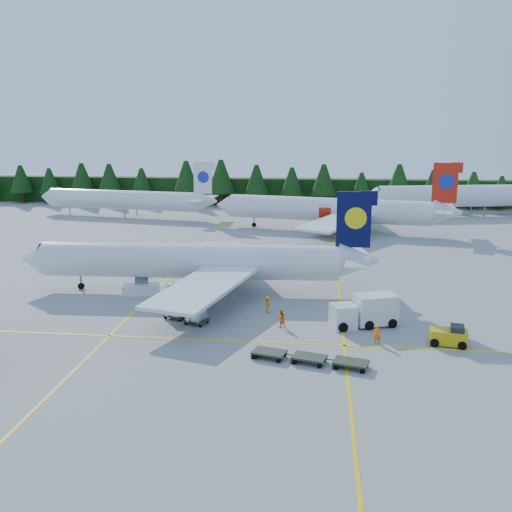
# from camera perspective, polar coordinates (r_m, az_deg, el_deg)

# --- Properties ---
(ground) EXTENTS (320.00, 320.00, 0.00)m
(ground) POSITION_cam_1_polar(r_m,az_deg,el_deg) (53.64, 2.13, -6.33)
(ground) COLOR gray
(ground) RESTS_ON ground
(taxi_stripe_a) EXTENTS (0.25, 120.00, 0.01)m
(taxi_stripe_a) POSITION_cam_1_polar(r_m,az_deg,el_deg) (74.83, -7.43, -0.92)
(taxi_stripe_a) COLOR yellow
(taxi_stripe_a) RESTS_ON ground
(taxi_stripe_b) EXTENTS (0.25, 120.00, 0.01)m
(taxi_stripe_b) POSITION_cam_1_polar(r_m,az_deg,el_deg) (72.74, 8.06, -1.33)
(taxi_stripe_b) COLOR yellow
(taxi_stripe_b) RESTS_ON ground
(taxi_stripe_cross) EXTENTS (80.00, 0.25, 0.01)m
(taxi_stripe_cross) POSITION_cam_1_polar(r_m,az_deg,el_deg) (48.02, 1.58, -8.65)
(taxi_stripe_cross) COLOR yellow
(taxi_stripe_cross) RESTS_ON ground
(treeline_hedge) EXTENTS (220.00, 4.00, 6.00)m
(treeline_hedge) POSITION_cam_1_polar(r_m,az_deg,el_deg) (133.41, 4.85, 6.42)
(treeline_hedge) COLOR black
(treeline_hedge) RESTS_ON ground
(airliner_navy) EXTENTS (38.04, 31.27, 11.06)m
(airliner_navy) POSITION_cam_1_polar(r_m,az_deg,el_deg) (62.21, -7.26, -0.56)
(airliner_navy) COLOR silver
(airliner_navy) RESTS_ON ground
(airliner_red) EXTENTS (40.99, 33.41, 12.04)m
(airliner_red) POSITION_cam_1_polar(r_m,az_deg,el_deg) (99.56, 6.74, 4.60)
(airliner_red) COLOR silver
(airliner_red) RESTS_ON ground
(airliner_far_left) EXTENTS (37.86, 9.70, 11.08)m
(airliner_far_left) POSITION_cam_1_polar(r_m,az_deg,el_deg) (118.52, -13.73, 5.55)
(airliner_far_left) COLOR silver
(airliner_far_left) RESTS_ON ground
(airliner_far_right) EXTENTS (43.99, 12.99, 12.95)m
(airliner_far_right) POSITION_cam_1_polar(r_m,az_deg,el_deg) (123.58, 19.95, 5.70)
(airliner_far_right) COLOR silver
(airliner_far_right) RESTS_ON ground
(airstairs) EXTENTS (4.15, 5.64, 3.45)m
(airstairs) POSITION_cam_1_polar(r_m,az_deg,el_deg) (62.85, -11.39, -3.00)
(airstairs) COLOR silver
(airstairs) RESTS_ON ground
(service_truck) EXTENTS (6.27, 4.00, 2.85)m
(service_truck) POSITION_cam_1_polar(r_m,az_deg,el_deg) (52.30, 10.74, -5.42)
(service_truck) COLOR white
(service_truck) RESTS_ON ground
(baggage_tug) EXTENTS (3.23, 2.11, 1.60)m
(baggage_tug) POSITION_cam_1_polar(r_m,az_deg,el_deg) (49.88, 18.78, -7.56)
(baggage_tug) COLOR gold
(baggage_tug) RESTS_ON ground
(dolly_train) EXTENTS (9.06, 3.44, 0.15)m
(dolly_train) POSITION_cam_1_polar(r_m,az_deg,el_deg) (44.13, 5.36, -10.02)
(dolly_train) COLOR #323728
(dolly_train) RESTS_ON ground
(uld_pair) EXTENTS (4.59, 3.35, 1.52)m
(uld_pair) POSITION_cam_1_polar(r_m,az_deg,el_deg) (53.13, -7.02, -5.44)
(uld_pair) COLOR #323728
(uld_pair) RESTS_ON ground
(crew_a) EXTENTS (0.63, 0.45, 1.62)m
(crew_a) POSITION_cam_1_polar(r_m,az_deg,el_deg) (48.55, 12.05, -7.67)
(crew_a) COLOR orange
(crew_a) RESTS_ON ground
(crew_b) EXTENTS (1.00, 0.94, 1.63)m
(crew_b) POSITION_cam_1_polar(r_m,az_deg,el_deg) (51.31, 2.52, -6.27)
(crew_b) COLOR #EA5804
(crew_b) RESTS_ON ground
(crew_c) EXTENTS (0.57, 0.74, 1.61)m
(crew_c) POSITION_cam_1_polar(r_m,az_deg,el_deg) (55.17, 1.19, -4.89)
(crew_c) COLOR orange
(crew_c) RESTS_ON ground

